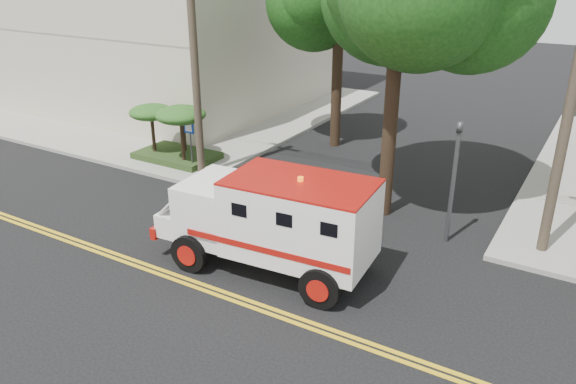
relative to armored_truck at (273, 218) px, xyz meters
The scene contains 10 objects.
ground 2.29m from the armored_truck, 100.57° to the right, with size 100.00×100.00×0.00m, color black.
sidewalk_nw 18.23m from the armored_truck, 139.47° to the left, with size 17.00×17.00×0.15m, color gray.
building_left 20.99m from the armored_truck, 139.91° to the left, with size 16.00×14.00×10.00m, color #BAB699.
utility_pole_left 7.91m from the armored_truck, 143.90° to the left, with size 0.28×0.28×9.00m, color #382D23.
utility_pole_right 8.07m from the armored_truck, 37.01° to the left, with size 0.28×0.28×9.00m, color #382D23.
tree_left 11.35m from the armored_truck, 106.51° to the left, with size 4.48×4.20×7.70m.
traffic_signal 5.29m from the armored_truck, 48.31° to the left, with size 0.15×0.18×3.60m.
accessibility_sign 7.91m from the armored_truck, 145.45° to the left, with size 0.45×0.10×2.02m.
palm_planter 9.19m from the armored_truck, 147.50° to the left, with size 3.52×2.63×2.36m.
armored_truck is the anchor object (origin of this frame).
Camera 1 is at (7.27, -9.27, 7.72)m, focal length 35.00 mm.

